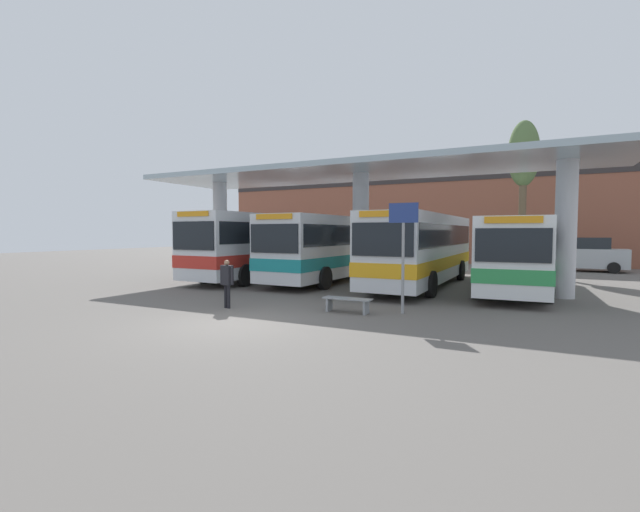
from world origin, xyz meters
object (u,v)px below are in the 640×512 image
at_px(transit_bus_center_bay, 333,245).
at_px(info_sign_platform, 403,236).
at_px(transit_bus_far_right_bay, 513,251).
at_px(waiting_bench_near_pillar, 347,302).
at_px(poplar_tree_behind_left, 524,159).
at_px(parked_car_street, 587,255).
at_px(transit_bus_left_bay, 263,243).
at_px(pedestrian_waiting, 227,279).
at_px(transit_bus_right_bay, 423,247).

xyz_separation_m(transit_bus_center_bay, info_sign_platform, (5.72, -7.18, 0.56)).
bearing_deg(transit_bus_far_right_bay, waiting_bench_near_pillar, 60.23).
xyz_separation_m(transit_bus_center_bay, poplar_tree_behind_left, (8.57, 8.90, 5.10)).
relative_size(transit_bus_center_bay, parked_car_street, 2.34).
height_order(poplar_tree_behind_left, parked_car_street, poplar_tree_behind_left).
relative_size(transit_bus_left_bay, parked_car_street, 2.27).
relative_size(transit_bus_left_bay, pedestrian_waiting, 6.54).
bearing_deg(parked_car_street, poplar_tree_behind_left, -136.02).
bearing_deg(transit_bus_center_bay, poplar_tree_behind_left, -132.04).
xyz_separation_m(transit_bus_left_bay, info_sign_platform, (9.53, -6.43, 0.48)).
relative_size(transit_bus_center_bay, transit_bus_right_bay, 0.92).
distance_m(transit_bus_far_right_bay, waiting_bench_near_pillar, 9.41).
bearing_deg(transit_bus_left_bay, parked_car_street, -140.00).
distance_m(transit_bus_left_bay, parked_car_street, 20.61).
bearing_deg(parked_car_street, transit_bus_center_bay, -132.28).
height_order(waiting_bench_near_pillar, info_sign_platform, info_sign_platform).
bearing_deg(waiting_bench_near_pillar, transit_bus_left_bay, 138.40).
bearing_deg(transit_bus_center_bay, transit_bus_left_bay, 13.08).
bearing_deg(poplar_tree_behind_left, parked_car_street, 40.87).
bearing_deg(poplar_tree_behind_left, info_sign_platform, -100.04).
distance_m(transit_bus_center_bay, waiting_bench_near_pillar, 8.97).
distance_m(transit_bus_center_bay, info_sign_platform, 9.20).
distance_m(pedestrian_waiting, poplar_tree_behind_left, 20.47).
bearing_deg(transit_bus_right_bay, parked_car_street, -121.51).
bearing_deg(transit_bus_right_bay, poplar_tree_behind_left, -113.10).
height_order(transit_bus_right_bay, waiting_bench_near_pillar, transit_bus_right_bay).
height_order(transit_bus_left_bay, poplar_tree_behind_left, poplar_tree_behind_left).
height_order(transit_bus_left_bay, info_sign_platform, transit_bus_left_bay).
relative_size(transit_bus_far_right_bay, parked_car_street, 2.49).
relative_size(transit_bus_center_bay, waiting_bench_near_pillar, 6.90).
height_order(transit_bus_right_bay, transit_bus_far_right_bay, transit_bus_right_bay).
height_order(transit_bus_far_right_bay, info_sign_platform, info_sign_platform).
bearing_deg(transit_bus_left_bay, waiting_bench_near_pillar, 139.76).
height_order(info_sign_platform, pedestrian_waiting, info_sign_platform).
relative_size(transit_bus_far_right_bay, pedestrian_waiting, 7.17).
relative_size(info_sign_platform, poplar_tree_behind_left, 0.37).
height_order(transit_bus_left_bay, pedestrian_waiting, transit_bus_left_bay).
distance_m(transit_bus_center_bay, transit_bus_far_right_bay, 8.46).
distance_m(waiting_bench_near_pillar, pedestrian_waiting, 4.03).
distance_m(transit_bus_left_bay, poplar_tree_behind_left, 16.48).
bearing_deg(transit_bus_far_right_bay, transit_bus_left_bay, 3.31).
distance_m(waiting_bench_near_pillar, parked_car_street, 21.53).
bearing_deg(pedestrian_waiting, waiting_bench_near_pillar, 29.37).
distance_m(transit_bus_far_right_bay, info_sign_platform, 8.13).
xyz_separation_m(waiting_bench_near_pillar, info_sign_platform, (1.57, 0.63, 2.05)).
relative_size(transit_bus_left_bay, poplar_tree_behind_left, 1.13).
xyz_separation_m(poplar_tree_behind_left, parked_car_street, (3.71, 3.21, -5.88)).
distance_m(transit_bus_right_bay, info_sign_platform, 7.29).
bearing_deg(waiting_bench_near_pillar, transit_bus_right_bay, 86.43).
bearing_deg(transit_bus_right_bay, waiting_bench_near_pillar, 87.16).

